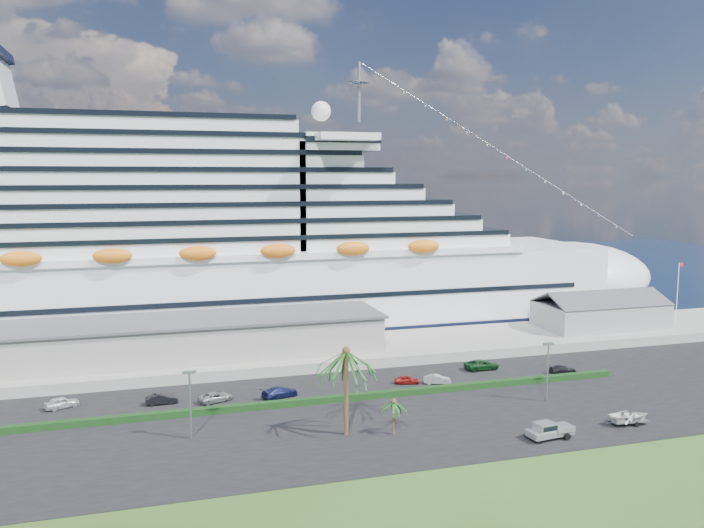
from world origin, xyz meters
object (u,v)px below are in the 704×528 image
object	(u,v)px
parked_car_3	(280,392)
boat_trailer	(630,416)
cruise_ship	(205,250)
pickup_truck	(549,430)

from	to	relation	value
parked_car_3	boat_trailer	world-z (taller)	boat_trailer
cruise_ship	pickup_truck	world-z (taller)	cruise_ship
pickup_truck	boat_trailer	xyz separation A→B (m)	(12.15, 1.15, 0.02)
cruise_ship	pickup_truck	bearing A→B (deg)	-63.27
parked_car_3	pickup_truck	xyz separation A→B (m)	(27.87, -24.21, 0.32)
parked_car_3	boat_trailer	size ratio (longest dim) A/B	0.90
boat_trailer	parked_car_3	bearing A→B (deg)	150.05
cruise_ship	parked_car_3	world-z (taller)	cruise_ship
cruise_ship	boat_trailer	bearing A→B (deg)	-55.25
parked_car_3	pickup_truck	world-z (taller)	pickup_truck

